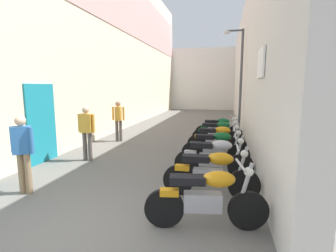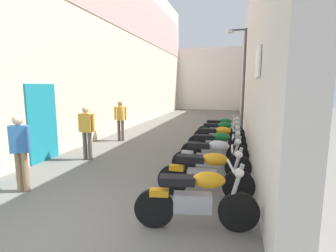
{
  "view_description": "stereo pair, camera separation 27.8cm",
  "coord_description": "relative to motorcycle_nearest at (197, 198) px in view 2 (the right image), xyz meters",
  "views": [
    {
      "loc": [
        2.15,
        -2.64,
        2.12
      ],
      "look_at": [
        0.42,
        5.0,
        0.9
      ],
      "focal_mm": 27.05,
      "sensor_mm": 36.0,
      "label": 1
    },
    {
      "loc": [
        2.42,
        -2.57,
        2.12
      ],
      "look_at": [
        0.42,
        5.0,
        0.9
      ],
      "focal_mm": 27.05,
      "sensor_mm": 36.0,
      "label": 2
    }
  ],
  "objects": [
    {
      "name": "pedestrian_mid_alley",
      "position": [
        -3.63,
        2.86,
        0.42
      ],
      "size": [
        0.52,
        0.22,
        1.57
      ],
      "color": "#564C47",
      "rests_on": "ground"
    },
    {
      "name": "motorcycle_nearest",
      "position": [
        0.0,
        0.0,
        0.0
      ],
      "size": [
        1.84,
        0.58,
        1.04
      ],
      "color": "black",
      "rests_on": "ground"
    },
    {
      "name": "building_far_end",
      "position": [
        -1.93,
        21.18,
        2.32
      ],
      "size": [
        8.74,
        2.0,
        5.63
      ],
      "primitive_type": "cube",
      "color": "silver",
      "rests_on": "ground"
    },
    {
      "name": "motorcycle_seventh",
      "position": [
        0.0,
        6.46,
        0.0
      ],
      "size": [
        1.85,
        0.58,
        1.04
      ],
      "color": "black",
      "rests_on": "ground"
    },
    {
      "name": "motorcycle_sixth",
      "position": [
        0.0,
        5.46,
        0.0
      ],
      "size": [
        1.85,
        0.58,
        1.04
      ],
      "color": "black",
      "rests_on": "ground"
    },
    {
      "name": "street_lamp",
      "position": [
        0.69,
        6.93,
        2.05
      ],
      "size": [
        0.79,
        0.18,
        4.32
      ],
      "color": "#47474C",
      "rests_on": "ground"
    },
    {
      "name": "building_right",
      "position": [
        1.14,
        9.61,
        2.47
      ],
      "size": [
        0.45,
        21.12,
        5.94
      ],
      "color": "beige",
      "rests_on": "ground"
    },
    {
      "name": "ground_plane",
      "position": [
        -1.93,
        7.62,
        -0.5
      ],
      "size": [
        37.12,
        37.12,
        0.0
      ],
      "primitive_type": "plane",
      "color": "#66635E"
    },
    {
      "name": "building_left",
      "position": [
        -4.99,
        9.58,
        3.85
      ],
      "size": [
        0.45,
        21.12,
        8.62
      ],
      "color": "beige",
      "rests_on": "ground"
    },
    {
      "name": "motorcycle_fourth",
      "position": [
        0.0,
        3.29,
        0.0
      ],
      "size": [
        1.85,
        0.58,
        1.04
      ],
      "color": "black",
      "rests_on": "ground"
    },
    {
      "name": "motorcycle_second",
      "position": [
        0.0,
        1.12,
        0.0
      ],
      "size": [
        1.85,
        0.58,
        1.04
      ],
      "color": "black",
      "rests_on": "ground"
    },
    {
      "name": "motorcycle_third",
      "position": [
        0.0,
        2.26,
        0.0
      ],
      "size": [
        1.85,
        0.58,
        1.04
      ],
      "color": "black",
      "rests_on": "ground"
    },
    {
      "name": "motorcycle_fifth",
      "position": [
        0.0,
        4.34,
        0.0
      ],
      "size": [
        1.85,
        0.58,
        1.04
      ],
      "color": "black",
      "rests_on": "ground"
    },
    {
      "name": "pedestrian_by_doorway",
      "position": [
        -3.63,
        0.49,
        0.42
      ],
      "size": [
        0.52,
        0.36,
        1.57
      ],
      "color": "#8C7251",
      "rests_on": "ground"
    },
    {
      "name": "pedestrian_further_down",
      "position": [
        -3.82,
        5.52,
        0.42
      ],
      "size": [
        0.52,
        0.37,
        1.57
      ],
      "color": "#564C47",
      "rests_on": "ground"
    }
  ]
}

